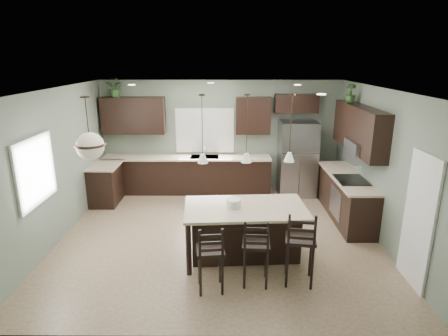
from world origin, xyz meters
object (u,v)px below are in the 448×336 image
kitchen_island (245,232)px  serving_dish (234,203)px  bar_stool_center (256,251)px  bar_stool_right (300,247)px  refrigerator (297,159)px  bar_stool_left (210,257)px  plant_back_left (116,87)px

kitchen_island → serving_dish: bearing=-180.0°
serving_dish → bar_stool_center: size_ratio=0.22×
serving_dish → bar_stool_right: 1.30m
refrigerator → kitchen_island: bearing=-114.7°
refrigerator → serving_dish: (-1.64, -3.13, 0.07)m
refrigerator → bar_stool_left: (-1.99, -4.09, -0.39)m
plant_back_left → bar_stool_center: bearing=-53.1°
refrigerator → bar_stool_right: (-0.65, -3.88, -0.33)m
kitchen_island → bar_stool_center: (0.12, -0.79, 0.09)m
refrigerator → kitchen_island: refrigerator is taller
serving_dish → bar_stool_left: bar_stool_left is taller
bar_stool_center → plant_back_left: (-3.11, 4.14, 2.08)m
plant_back_left → kitchen_island: bearing=-48.3°
kitchen_island → bar_stool_right: bar_stool_right is taller
bar_stool_right → refrigerator: bearing=88.9°
kitchen_island → serving_dish: serving_dish is taller
serving_dish → plant_back_left: plant_back_left is taller
kitchen_island → plant_back_left: plant_back_left is taller
bar_stool_center → refrigerator: bearing=75.6°
bar_stool_left → bar_stool_right: bar_stool_right is taller
bar_stool_left → bar_stool_right: size_ratio=0.89×
bar_stool_center → plant_back_left: bearing=131.0°
serving_dish → bar_stool_right: bearing=-37.1°
serving_dish → bar_stool_left: size_ratio=0.22×
kitchen_island → bar_stool_right: bearing=-47.6°
refrigerator → bar_stool_right: bearing=-99.5°
kitchen_island → bar_stool_left: bar_stool_left is taller
bar_stool_left → bar_stool_right: (1.34, 0.21, 0.07)m
refrigerator → kitchen_island: size_ratio=0.91×
plant_back_left → serving_dish: bearing=-50.3°
bar_stool_left → kitchen_island: bearing=53.5°
kitchen_island → plant_back_left: bearing=128.0°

